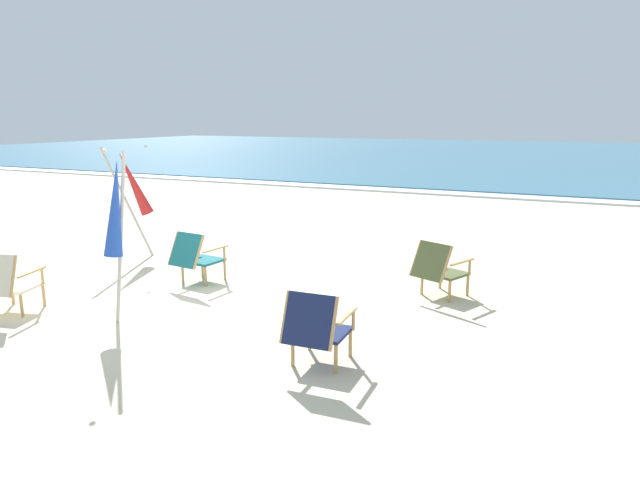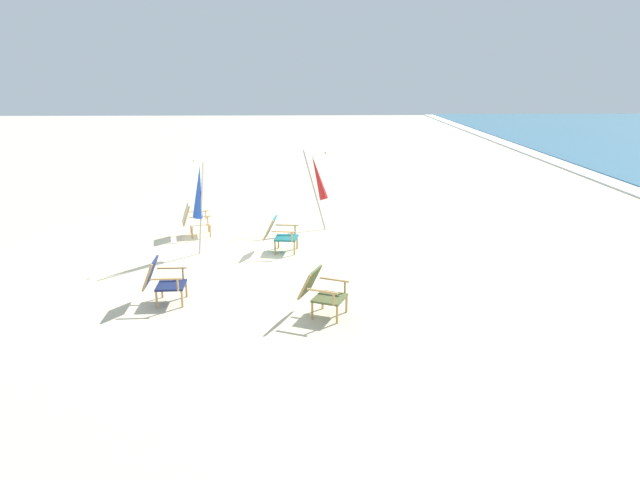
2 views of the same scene
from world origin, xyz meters
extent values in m
plane|color=beige|center=(0.00, 0.00, 0.00)|extent=(80.00, 80.00, 0.00)
cube|color=#19234C|center=(2.46, -0.98, 0.32)|extent=(0.54, 0.50, 0.04)
cube|color=#19234C|center=(2.47, -1.32, 0.56)|extent=(0.50, 0.25, 0.49)
cylinder|color=tan|center=(2.21, -0.77, 0.16)|extent=(0.04, 0.04, 0.32)
cylinder|color=tan|center=(2.68, -0.75, 0.16)|extent=(0.04, 0.04, 0.32)
cylinder|color=tan|center=(2.23, -1.21, 0.16)|extent=(0.04, 0.04, 0.32)
cylinder|color=tan|center=(2.70, -1.18, 0.16)|extent=(0.04, 0.04, 0.32)
cube|color=tan|center=(2.18, -1.01, 0.54)|extent=(0.06, 0.53, 0.02)
cylinder|color=tan|center=(2.17, -0.82, 0.43)|extent=(0.04, 0.04, 0.22)
cube|color=tan|center=(2.74, -0.99, 0.54)|extent=(0.06, 0.53, 0.02)
cylinder|color=tan|center=(2.73, -0.80, 0.43)|extent=(0.04, 0.04, 0.22)
cylinder|color=tan|center=(2.22, -1.33, 0.56)|extent=(0.05, 0.24, 0.50)
cylinder|color=tan|center=(2.73, -1.31, 0.56)|extent=(0.05, 0.24, 0.50)
cube|color=#515B33|center=(3.10, 1.77, 0.32)|extent=(0.67, 0.64, 0.04)
cube|color=#515B33|center=(2.97, 1.45, 0.55)|extent=(0.55, 0.43, 0.49)
cylinder|color=tan|center=(2.97, 2.06, 0.16)|extent=(0.04, 0.04, 0.32)
cylinder|color=tan|center=(3.40, 1.88, 0.16)|extent=(0.04, 0.04, 0.32)
cylinder|color=tan|center=(2.80, 1.67, 0.16)|extent=(0.04, 0.04, 0.32)
cylinder|color=tan|center=(3.23, 1.48, 0.16)|extent=(0.04, 0.04, 0.32)
cube|color=tan|center=(2.84, 1.87, 0.54)|extent=(0.24, 0.50, 0.02)
cylinder|color=tan|center=(2.91, 2.04, 0.43)|extent=(0.04, 0.04, 0.22)
cube|color=tan|center=(3.35, 1.65, 0.54)|extent=(0.24, 0.50, 0.02)
cylinder|color=tan|center=(3.43, 1.82, 0.43)|extent=(0.04, 0.04, 0.22)
cylinder|color=tan|center=(2.73, 1.55, 0.55)|extent=(0.14, 0.25, 0.49)
cylinder|color=tan|center=(3.20, 1.35, 0.55)|extent=(0.14, 0.25, 0.49)
cube|color=beige|center=(-1.80, -1.22, 0.32)|extent=(0.62, 0.60, 0.04)
cube|color=beige|center=(-1.72, -1.54, 0.57)|extent=(0.53, 0.32, 0.50)
cylinder|color=tan|center=(-2.08, -1.07, 0.16)|extent=(0.04, 0.04, 0.32)
cylinder|color=tan|center=(-1.63, -0.96, 0.16)|extent=(0.04, 0.04, 0.32)
cylinder|color=tan|center=(-1.97, -1.49, 0.16)|extent=(0.04, 0.04, 0.32)
cylinder|color=tan|center=(-1.52, -1.38, 0.16)|extent=(0.04, 0.04, 0.32)
cube|color=tan|center=(-2.07, -1.31, 0.54)|extent=(0.17, 0.52, 0.02)
cylinder|color=tan|center=(-2.11, -1.13, 0.43)|extent=(0.04, 0.04, 0.22)
cube|color=tan|center=(-1.52, -1.17, 0.54)|extent=(0.17, 0.52, 0.02)
cylinder|color=tan|center=(-1.57, -0.99, 0.43)|extent=(0.04, 0.04, 0.22)
cylinder|color=tan|center=(-1.97, -1.60, 0.57)|extent=(0.09, 0.21, 0.50)
cylinder|color=tan|center=(-1.47, -1.47, 0.57)|extent=(0.09, 0.21, 0.50)
cube|color=#196066|center=(-0.43, 0.94, 0.32)|extent=(0.57, 0.54, 0.04)
cube|color=#196066|center=(-0.47, 0.59, 0.55)|extent=(0.52, 0.32, 0.48)
cylinder|color=tan|center=(-0.63, 1.18, 0.16)|extent=(0.04, 0.04, 0.32)
cylinder|color=tan|center=(-0.17, 1.13, 0.16)|extent=(0.04, 0.04, 0.32)
cylinder|color=tan|center=(-0.69, 0.75, 0.16)|extent=(0.04, 0.04, 0.32)
cylinder|color=tan|center=(-0.22, 0.70, 0.16)|extent=(0.04, 0.04, 0.32)
cube|color=tan|center=(-0.71, 0.95, 0.54)|extent=(0.10, 0.53, 0.02)
cylinder|color=tan|center=(-0.69, 1.14, 0.43)|extent=(0.04, 0.04, 0.22)
cube|color=tan|center=(-0.15, 0.89, 0.54)|extent=(0.10, 0.53, 0.02)
cylinder|color=tan|center=(-0.13, 1.07, 0.43)|extent=(0.04, 0.04, 0.22)
cylinder|color=tan|center=(-0.72, 0.62, 0.55)|extent=(0.07, 0.27, 0.48)
cylinder|color=tan|center=(-0.22, 0.56, 0.55)|extent=(0.07, 0.27, 0.48)
cylinder|color=#B7B2A8|center=(-0.27, -0.88, 1.04)|extent=(0.16, 0.27, 2.09)
cone|color=blue|center=(-0.29, -0.92, 1.41)|extent=(0.34, 0.41, 1.17)
sphere|color=#B7B2A8|center=(-0.32, -0.99, 2.09)|extent=(0.06, 0.06, 0.06)
cylinder|color=#B7B2A8|center=(-2.51, 1.61, 0.98)|extent=(0.57, 0.61, 1.98)
cone|color=red|center=(-2.42, 1.70, 1.32)|extent=(0.58, 0.60, 1.16)
sphere|color=#B7B2A8|center=(-2.25, 1.88, 1.96)|extent=(0.06, 0.06, 0.06)
camera|label=1|loc=(4.75, -5.98, 2.48)|focal=32.00mm
camera|label=2|loc=(11.84, 1.40, 3.94)|focal=32.00mm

